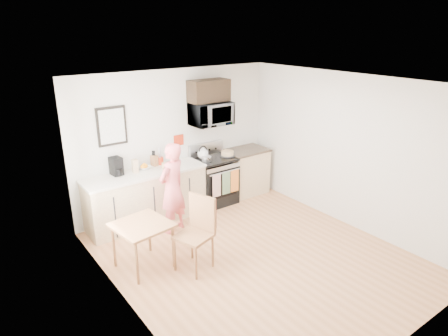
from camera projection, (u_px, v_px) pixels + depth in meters
floor at (255, 256)px, 6.07m from camera, size 4.60×4.60×0.00m
back_wall at (176, 140)px, 7.38m from camera, size 4.00×0.04×2.60m
front_wall at (412, 244)px, 3.89m from camera, size 4.00×0.04×2.60m
left_wall at (124, 213)px, 4.52m from camera, size 0.04×4.60×2.60m
right_wall at (347, 151)px, 6.75m from camera, size 0.04×4.60×2.60m
ceiling at (260, 83)px, 5.19m from camera, size 4.00×4.60×0.04m
window at (99, 172)px, 5.06m from camera, size 0.06×1.40×1.50m
cabinet_left at (147, 198)px, 6.99m from camera, size 2.10×0.60×0.90m
countertop_left at (145, 173)px, 6.83m from camera, size 2.14×0.64×0.04m
cabinet_right at (245, 172)px, 8.23m from camera, size 0.84×0.60×0.90m
countertop_right at (246, 150)px, 8.07m from camera, size 0.88×0.64×0.04m
range at (214, 182)px, 7.77m from camera, size 0.76×0.70×1.16m
microwave at (210, 114)px, 7.41m from camera, size 0.76×0.51×0.42m
upper_cabinet at (209, 91)px, 7.30m from camera, size 0.76×0.35×0.40m
wall_art at (112, 126)px, 6.54m from camera, size 0.50×0.04×0.65m
wall_trivet at (179, 140)px, 7.39m from camera, size 0.20×0.02×0.20m
person at (172, 188)px, 6.58m from camera, size 0.66×0.55×1.55m
dining_table at (142, 229)px, 5.61m from camera, size 0.73×0.73×0.69m
chair at (200, 221)px, 5.65m from camera, size 0.61×0.58×1.07m
knife_block at (154, 161)px, 7.11m from camera, size 0.11×0.14×0.19m
utensil_crock at (160, 158)px, 7.16m from camera, size 0.11×0.11×0.33m
fruit_bowl at (144, 167)px, 6.95m from camera, size 0.25×0.25×0.10m
milk_carton at (135, 166)px, 6.77m from camera, size 0.09×0.09×0.23m
coffee_maker at (116, 167)px, 6.65m from camera, size 0.19×0.26×0.30m
bread_bag at (171, 166)px, 6.98m from camera, size 0.31×0.20×0.11m
cake at (227, 154)px, 7.71m from camera, size 0.29×0.29×0.10m
kettle at (203, 153)px, 7.51m from camera, size 0.20×0.20×0.26m
pot at (207, 159)px, 7.42m from camera, size 0.18×0.30×0.09m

